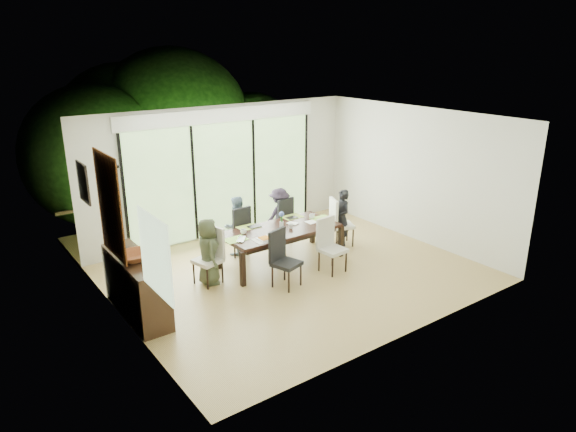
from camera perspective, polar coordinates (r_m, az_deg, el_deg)
floor at (r=9.10m, az=0.93°, el=-6.41°), size 6.00×5.00×0.01m
ceiling at (r=8.32m, az=1.03°, el=10.73°), size 6.00×5.00×0.01m
wall_back at (r=10.66m, az=-7.17°, el=4.94°), size 6.00×0.02×2.70m
wall_front at (r=6.89m, az=13.61°, el=-3.20°), size 6.00×0.02×2.70m
wall_left at (r=7.31m, az=-18.27°, el=-2.34°), size 0.02×5.00×2.70m
wall_right at (r=10.64m, az=14.11°, el=4.49°), size 0.02×5.00×2.70m
glass_doors at (r=10.66m, az=-7.03°, el=4.12°), size 4.20×0.02×2.30m
blinds_header at (r=10.41m, az=-7.29°, el=11.05°), size 4.40×0.06×0.28m
mullion_a at (r=9.85m, az=-17.72°, el=2.14°), size 0.05×0.04×2.30m
mullion_b at (r=10.35m, az=-10.40°, el=3.50°), size 0.05×0.04×2.30m
mullion_c at (r=11.00m, az=-3.82°, el=4.66°), size 0.05×0.04×2.30m
mullion_d at (r=11.78m, az=1.98°, el=5.64°), size 0.05×0.04×2.30m
side_window at (r=6.21m, az=-14.55°, el=-4.25°), size 0.02×0.90×1.00m
deck at (r=11.81m, az=-9.00°, el=-0.86°), size 6.00×1.80×0.10m
rail_top at (r=12.32m, az=-10.85°, el=2.78°), size 6.00×0.08×0.06m
foliage_left at (r=12.44m, az=-20.65°, el=6.29°), size 3.20×3.20×3.20m
foliage_mid at (r=13.65m, az=-12.58°, el=9.58°), size 4.00×4.00×4.00m
foliage_right at (r=13.86m, az=-4.19°, el=7.84°), size 2.80×2.80×2.80m
foliage_far at (r=13.97m, az=-17.49°, el=8.63°), size 3.60×3.60×3.60m
table_top at (r=9.31m, az=-0.79°, el=-1.53°), size 2.13×0.97×0.05m
table_apron at (r=9.34m, az=-0.79°, el=-1.99°), size 1.95×0.80×0.09m
table_leg_fl at (r=8.56m, az=-5.06°, el=-5.89°), size 0.08×0.08×0.61m
table_leg_fr at (r=9.75m, az=5.89°, el=-2.78°), size 0.08×0.08×0.61m
table_leg_bl at (r=9.25m, az=-7.81°, el=-4.06°), size 0.08×0.08×0.61m
table_leg_br at (r=10.36m, az=2.74°, el=-1.38°), size 0.08×0.08×0.61m
chair_left_end at (r=8.65m, az=-8.95°, el=-4.46°), size 0.50×0.50×0.97m
chair_right_end at (r=10.25m, az=6.09°, el=-0.62°), size 0.53×0.53×0.97m
chair_far_left at (r=9.81m, az=-5.80°, el=-1.50°), size 0.45×0.45×0.97m
chair_far_right at (r=10.32m, az=-1.01°, el=-0.38°), size 0.46×0.46×0.97m
chair_near_left at (r=8.44m, az=-0.15°, el=-4.84°), size 0.51×0.51×0.97m
chair_near_right at (r=9.02m, az=5.02°, el=-3.33°), size 0.44×0.44×0.97m
person_left_end at (r=8.63m, az=-8.86°, el=-3.92°), size 0.45×0.60×1.14m
person_right_end at (r=10.21m, az=6.02°, el=-0.19°), size 0.46×0.60×1.14m
person_far_left at (r=9.77m, az=-5.76°, el=-1.06°), size 0.59×0.43×1.14m
person_far_right at (r=10.27m, az=-0.95°, el=0.04°), size 0.55×0.36×1.14m
placemat_left at (r=8.83m, az=-5.84°, el=-2.60°), size 0.39×0.28×0.01m
placemat_right at (r=9.85m, az=3.73°, el=-0.25°), size 0.39×0.28×0.01m
placemat_far_l at (r=9.39m, az=-4.44°, el=-1.24°), size 0.39×0.28×0.01m
placemat_far_r at (r=9.91m, az=0.48°, el=-0.08°), size 0.39×0.28×0.01m
placemat_paper at (r=8.78m, az=-2.60°, el=-2.63°), size 0.39×0.28×0.01m
tablet_far_l at (r=9.39m, az=-3.77°, el=-1.15°), size 0.23×0.16×0.01m
tablet_far_r at (r=9.84m, az=0.42°, el=-0.18°), size 0.21×0.15×0.01m
papers at (r=9.66m, az=2.78°, el=-0.62°), size 0.27×0.19×0.00m
platter_base at (r=8.78m, az=-2.60°, el=-2.55°), size 0.23×0.23×0.02m
platter_snacks at (r=8.77m, az=-2.60°, el=-2.45°), size 0.18×0.18×0.01m
vase at (r=9.35m, az=-0.72°, el=-0.93°), size 0.07×0.07×0.11m
hyacinth_stems at (r=9.32m, az=-0.72°, el=-0.31°), size 0.04×0.04×0.14m
hyacinth_blooms at (r=9.29m, az=-0.72°, el=0.20°), size 0.10×0.10×0.10m
laptop at (r=8.79m, az=-4.95°, el=-2.60°), size 0.33×0.34×0.02m
cup_a at (r=9.05m, az=-4.97°, el=-1.75°), size 0.15×0.15×0.09m
cup_b at (r=9.30m, az=0.32°, el=-1.13°), size 0.12×0.12×0.08m
cup_c at (r=9.82m, az=2.69°, el=-0.04°), size 0.14×0.14×0.09m
book at (r=9.48m, az=0.27°, el=-0.95°), size 0.21×0.24×0.02m
sideboard at (r=7.95m, az=-16.49°, el=-7.48°), size 0.45×1.62×0.91m
bowl at (r=7.66m, az=-16.58°, el=-4.31°), size 0.48×0.48×0.12m
candlestick_base at (r=8.07m, az=-17.65°, el=-3.51°), size 0.10×0.10×0.04m
candlestick_shaft at (r=7.86m, az=-18.10°, el=0.79°), size 0.02×0.02×1.26m
candlestick_pan at (r=7.70m, az=-18.57°, el=5.22°), size 0.10×0.10×0.03m
candle at (r=7.69m, az=-18.61°, el=5.66°), size 0.04×0.04×0.10m
tapestry at (r=7.58m, az=-19.21°, el=1.09°), size 0.02×1.00×1.50m
art_frame at (r=8.78m, az=-21.81°, el=3.45°), size 0.03×0.55×0.65m
art_canvas at (r=8.78m, az=-21.68°, el=3.47°), size 0.01×0.45×0.55m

